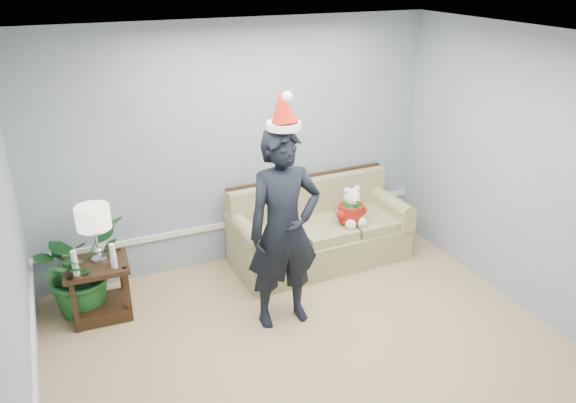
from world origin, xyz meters
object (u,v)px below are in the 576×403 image
Objects in this scene: man at (284,230)px; teddy_bear at (351,211)px; sofa at (318,233)px; houseplant at (79,268)px; side_table at (100,295)px; table_lamp at (93,220)px.

teddy_bear is (1.13, 0.72, -0.31)m from man.
houseplant is (-2.60, 0.00, 0.15)m from sofa.
side_table is 2.78m from teddy_bear.
houseplant is 2.08× the size of teddy_bear.
houseplant is at bearing 153.71° from man.
teddy_bear reaches higher than sofa.
man reaches higher than teddy_bear.
man reaches higher than sofa.
sofa is at bearing -0.03° from houseplant.
houseplant reaches higher than sofa.
man is 1.37m from teddy_bear.
sofa is 0.49m from teddy_bear.
sofa is 4.39× the size of teddy_bear.
man is at bearing -25.47° from side_table.
man is at bearing -27.83° from houseplant.
teddy_bear is at bearing -1.10° from side_table.
teddy_bear is at bearing 34.05° from man.
houseplant reaches higher than side_table.
side_table is 1.10× the size of table_lamp.
houseplant is 0.49× the size of man.
teddy_bear is at bearing -2.09° from table_lamp.
man is (1.77, -0.93, 0.49)m from houseplant.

